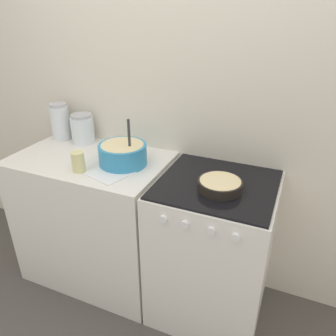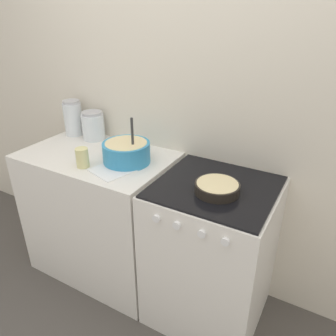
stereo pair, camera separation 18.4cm
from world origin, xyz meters
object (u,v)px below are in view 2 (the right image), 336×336
storage_jar_middle (93,127)px  storage_jar_left (73,120)px  mixing_bowl (126,151)px  stove (211,253)px  baking_pan (217,188)px  tin_can (82,158)px

storage_jar_middle → storage_jar_left: bearing=180.0°
mixing_bowl → storage_jar_left: 0.66m
storage_jar_middle → stove: bearing=-11.6°
mixing_bowl → baking_pan: mixing_bowl is taller
stove → storage_jar_middle: (-1.03, 0.21, 0.56)m
stove → tin_can: tin_can is taller
mixing_bowl → tin_can: size_ratio=2.48×
mixing_bowl → tin_can: 0.26m
mixing_bowl → tin_can: (-0.19, -0.18, -0.01)m
stove → tin_can: bearing=-167.4°
storage_jar_left → tin_can: size_ratio=2.19×
stove → baking_pan: baking_pan is taller
storage_jar_left → tin_can: (0.44, -0.39, -0.05)m
mixing_bowl → storage_jar_middle: mixing_bowl is taller
mixing_bowl → baking_pan: size_ratio=1.25×
stove → tin_can: (-0.79, -0.18, 0.53)m
storage_jar_middle → tin_can: (0.25, -0.39, -0.03)m
tin_can → stove: bearing=12.6°
tin_can → storage_jar_left: bearing=138.5°
storage_jar_left → storage_jar_middle: (0.19, 0.00, -0.02)m
baking_pan → tin_can: 0.82m
stove → mixing_bowl: mixing_bowl is taller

